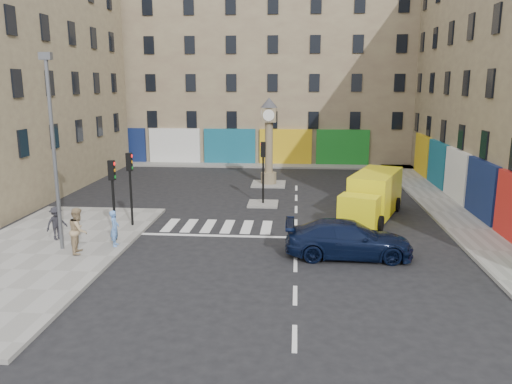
# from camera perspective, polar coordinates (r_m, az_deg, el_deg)

# --- Properties ---
(ground) EXTENTS (120.00, 120.00, 0.00)m
(ground) POSITION_cam_1_polar(r_m,az_deg,el_deg) (22.45, 4.55, -6.48)
(ground) COLOR black
(ground) RESTS_ON ground
(sidewalk_left) EXTENTS (7.00, 16.00, 0.15)m
(sidewalk_left) POSITION_cam_1_polar(r_m,az_deg,el_deg) (23.28, -23.86, -6.65)
(sidewalk_left) COLOR gray
(sidewalk_left) RESTS_ON ground
(sidewalk_right) EXTENTS (2.60, 30.00, 0.15)m
(sidewalk_right) POSITION_cam_1_polar(r_m,az_deg,el_deg) (33.23, 19.80, -0.79)
(sidewalk_right) COLOR gray
(sidewalk_right) RESTS_ON ground
(sidewalk_far) EXTENTS (32.00, 2.40, 0.15)m
(sidewalk_far) POSITION_cam_1_polar(r_m,az_deg,el_deg) (44.21, -0.54, 3.10)
(sidewalk_far) COLOR gray
(sidewalk_far) RESTS_ON ground
(island_near) EXTENTS (1.80, 1.80, 0.12)m
(island_near) POSITION_cam_1_polar(r_m,az_deg,el_deg) (30.18, 0.81, -1.36)
(island_near) COLOR gray
(island_near) RESTS_ON ground
(island_far) EXTENTS (2.40, 2.40, 0.12)m
(island_far) POSITION_cam_1_polar(r_m,az_deg,el_deg) (36.03, 1.45, 0.92)
(island_far) COLOR gray
(island_far) RESTS_ON ground
(building_far) EXTENTS (32.00, 10.00, 17.00)m
(building_far) POSITION_cam_1_polar(r_m,az_deg,el_deg) (49.41, 0.07, 13.90)
(building_far) COLOR #958663
(building_far) RESTS_ON ground
(building_left) EXTENTS (8.00, 20.00, 15.00)m
(building_left) POSITION_cam_1_polar(r_m,az_deg,el_deg) (38.27, -25.60, 11.62)
(building_left) COLOR #8F805D
(building_left) RESTS_ON ground
(traffic_light_left_near) EXTENTS (0.28, 0.22, 3.70)m
(traffic_light_left_near) POSITION_cam_1_polar(r_m,az_deg,el_deg) (23.44, -16.06, 0.52)
(traffic_light_left_near) COLOR black
(traffic_light_left_near) RESTS_ON sidewalk_left
(traffic_light_left_far) EXTENTS (0.28, 0.22, 3.70)m
(traffic_light_left_far) POSITION_cam_1_polar(r_m,az_deg,el_deg) (25.66, -14.20, 1.63)
(traffic_light_left_far) COLOR black
(traffic_light_left_far) RESTS_ON sidewalk_left
(traffic_light_island) EXTENTS (0.28, 0.22, 3.70)m
(traffic_light_island) POSITION_cam_1_polar(r_m,az_deg,el_deg) (29.68, 0.82, 3.39)
(traffic_light_island) COLOR black
(traffic_light_island) RESTS_ON island_near
(lamp_post) EXTENTS (0.50, 0.25, 8.30)m
(lamp_post) POSITION_cam_1_polar(r_m,az_deg,el_deg) (22.60, -22.17, 5.24)
(lamp_post) COLOR #595B60
(lamp_post) RESTS_ON sidewalk_left
(clock_pillar) EXTENTS (1.20, 1.20, 6.10)m
(clock_pillar) POSITION_cam_1_polar(r_m,az_deg,el_deg) (35.49, 1.48, 6.44)
(clock_pillar) COLOR #8F805D
(clock_pillar) RESTS_ON island_far
(navy_sedan) EXTENTS (5.34, 2.18, 1.55)m
(navy_sedan) POSITION_cam_1_polar(r_m,az_deg,el_deg) (21.53, 10.51, -5.32)
(navy_sedan) COLOR black
(navy_sedan) RESTS_ON ground
(yellow_van) EXTENTS (4.23, 6.87, 2.40)m
(yellow_van) POSITION_cam_1_polar(r_m,az_deg,el_deg) (27.95, 13.19, -0.43)
(yellow_van) COLOR yellow
(yellow_van) RESTS_ON ground
(pedestrian_blue) EXTENTS (0.49, 0.65, 1.61)m
(pedestrian_blue) POSITION_cam_1_polar(r_m,az_deg,el_deg) (22.95, -15.86, -4.00)
(pedestrian_blue) COLOR #5E8ED8
(pedestrian_blue) RESTS_ON sidewalk_left
(pedestrian_tan) EXTENTS (0.95, 1.11, 1.97)m
(pedestrian_tan) POSITION_cam_1_polar(r_m,az_deg,el_deg) (22.46, -19.63, -4.15)
(pedestrian_tan) COLOR tan
(pedestrian_tan) RESTS_ON sidewalk_left
(pedestrian_dark) EXTENTS (1.04, 1.16, 1.56)m
(pedestrian_dark) POSITION_cam_1_polar(r_m,az_deg,el_deg) (24.72, -21.85, -3.32)
(pedestrian_dark) COLOR black
(pedestrian_dark) RESTS_ON sidewalk_left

